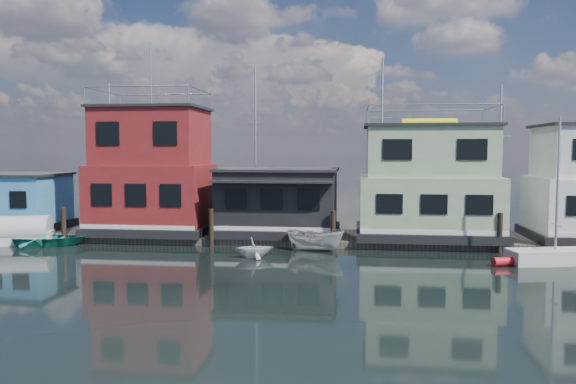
# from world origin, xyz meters

# --- Properties ---
(ground) EXTENTS (160.00, 160.00, 0.00)m
(ground) POSITION_xyz_m (0.00, 0.00, 0.00)
(ground) COLOR black
(ground) RESTS_ON ground
(dock) EXTENTS (48.00, 5.00, 0.40)m
(dock) POSITION_xyz_m (0.00, 12.00, 0.20)
(dock) COLOR #595147
(dock) RESTS_ON ground
(houseboat_blue) EXTENTS (6.40, 4.90, 3.66)m
(houseboat_blue) POSITION_xyz_m (-18.00, 12.00, 2.21)
(houseboat_blue) COLOR black
(houseboat_blue) RESTS_ON dock
(houseboat_red) EXTENTS (7.40, 5.90, 11.86)m
(houseboat_red) POSITION_xyz_m (-8.50, 12.00, 4.10)
(houseboat_red) COLOR black
(houseboat_red) RESTS_ON dock
(houseboat_dark) EXTENTS (7.40, 6.10, 4.06)m
(houseboat_dark) POSITION_xyz_m (-0.50, 11.98, 2.42)
(houseboat_dark) COLOR black
(houseboat_dark) RESTS_ON dock
(houseboat_green) EXTENTS (8.40, 5.90, 7.03)m
(houseboat_green) POSITION_xyz_m (8.50, 12.00, 3.55)
(houseboat_green) COLOR black
(houseboat_green) RESTS_ON dock
(pilings) EXTENTS (42.28, 0.28, 2.20)m
(pilings) POSITION_xyz_m (-0.33, 9.20, 1.10)
(pilings) COLOR #2D2116
(pilings) RESTS_ON ground
(background_masts) EXTENTS (36.40, 0.16, 12.00)m
(background_masts) POSITION_xyz_m (4.76, 18.00, 5.55)
(background_masts) COLOR silver
(background_masts) RESTS_ON ground
(red_kayak) EXTENTS (2.91, 1.49, 0.43)m
(red_kayak) POSITION_xyz_m (12.21, 6.08, 0.22)
(red_kayak) COLOR red
(red_kayak) RESTS_ON ground
(motorboat) EXTENTS (3.54, 2.12, 1.28)m
(motorboat) POSITION_xyz_m (2.04, 8.57, 0.64)
(motorboat) COLOR beige
(motorboat) RESTS_ON ground
(dinghy_white) EXTENTS (2.45, 2.28, 1.05)m
(dinghy_white) POSITION_xyz_m (-0.99, 6.36, 0.53)
(dinghy_white) COLOR silver
(dinghy_white) RESTS_ON ground
(day_sailer) EXTENTS (4.78, 2.49, 7.19)m
(day_sailer) POSITION_xyz_m (14.00, 6.60, 0.42)
(day_sailer) COLOR silver
(day_sailer) RESTS_ON ground
(tarp_runabout) EXTENTS (4.75, 2.92, 1.80)m
(tarp_runabout) POSITION_xyz_m (-15.93, 8.61, 0.67)
(tarp_runabout) COLOR silver
(tarp_runabout) RESTS_ON ground
(dinghy_teal) EXTENTS (4.55, 3.77, 0.82)m
(dinghy_teal) POSITION_xyz_m (-13.47, 8.47, 0.41)
(dinghy_teal) COLOR #238375
(dinghy_teal) RESTS_ON ground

